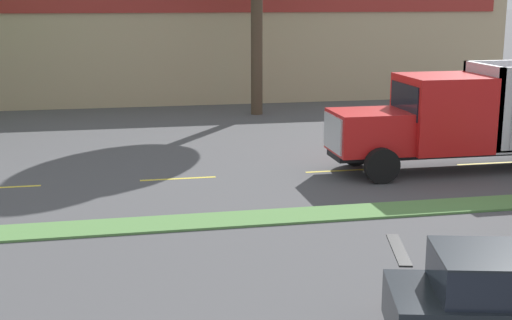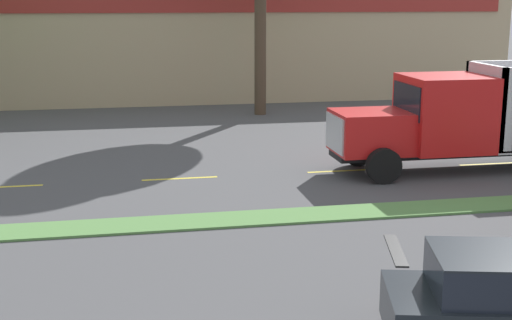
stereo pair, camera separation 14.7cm
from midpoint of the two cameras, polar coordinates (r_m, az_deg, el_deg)
The scene contains 8 objects.
grass_verge at distance 18.36m, azimuth -3.47°, elevation -4.88°, with size 120.00×1.26×0.06m, color #517F42.
centre_line_3 at distance 22.95m, azimuth -19.48°, elevation -2.04°, with size 2.40×0.14×0.01m, color yellow.
centre_line_4 at distance 22.76m, azimuth -5.93°, elevation -1.48°, with size 2.40×0.14×0.01m, color yellow.
centre_line_5 at distance 23.82m, azimuth 7.12°, elevation -0.86°, with size 2.40×0.14×0.01m, color yellow.
centre_line_6 at distance 25.98m, azimuth 18.52°, elevation -0.28°, with size 2.40×0.14×0.01m, color yellow.
dump_truck_mid at distance 24.62m, azimuth 17.08°, elevation 2.99°, with size 11.05×2.77×3.50m.
traffic_cone at distance 13.48m, azimuth 11.81°, elevation -10.61°, with size 0.51×0.51×0.65m.
store_building_backdrop at distance 43.84m, azimuth -5.34°, elevation 9.21°, with size 35.44×12.10×5.70m.
Camera 2 is at (-2.17, -6.94, 5.63)m, focal length 50.00 mm.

